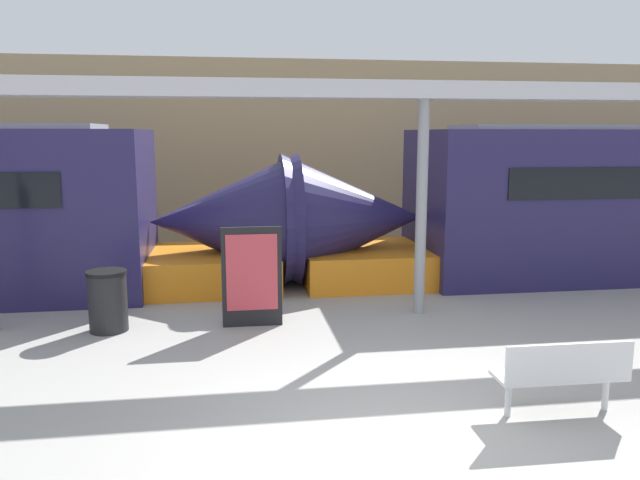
% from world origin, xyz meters
% --- Properties ---
extents(ground_plane, '(60.00, 60.00, 0.00)m').
position_xyz_m(ground_plane, '(0.00, 0.00, 0.00)').
color(ground_plane, '#9E9B96').
extents(station_wall, '(56.00, 0.20, 5.00)m').
position_xyz_m(station_wall, '(0.00, 11.49, 2.50)').
color(station_wall, tan).
rests_on(station_wall, ground_plane).
extents(bench_near, '(1.42, 0.46, 0.86)m').
position_xyz_m(bench_near, '(2.00, 0.17, 0.51)').
color(bench_near, silver).
rests_on(bench_near, ground_plane).
extents(trash_bin, '(0.61, 0.61, 0.95)m').
position_xyz_m(trash_bin, '(-3.38, 3.98, 0.48)').
color(trash_bin, black).
rests_on(trash_bin, ground_plane).
extents(poster_board, '(0.94, 0.07, 1.59)m').
position_xyz_m(poster_board, '(-1.17, 3.89, 0.81)').
color(poster_board, black).
rests_on(poster_board, ground_plane).
extents(support_column_near, '(0.18, 0.18, 3.57)m').
position_xyz_m(support_column_near, '(1.67, 4.24, 1.78)').
color(support_column_near, gray).
rests_on(support_column_near, ground_plane).
extents(canopy_beam, '(28.00, 0.60, 0.28)m').
position_xyz_m(canopy_beam, '(1.67, 4.24, 3.71)').
color(canopy_beam, '#B7B7BC').
rests_on(canopy_beam, support_column_near).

